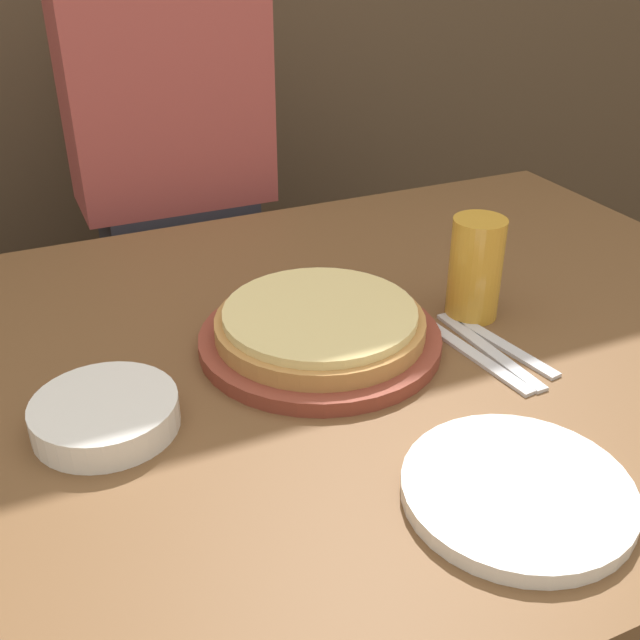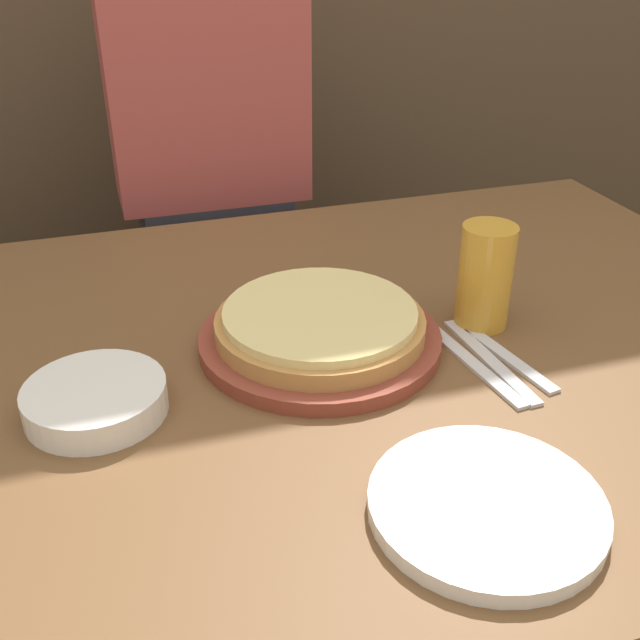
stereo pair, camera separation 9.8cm
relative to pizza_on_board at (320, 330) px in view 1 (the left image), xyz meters
The scene contains 9 objects.
dining_table 0.38m from the pizza_on_board, behind, with size 1.57×1.01×0.70m.
pizza_on_board is the anchor object (origin of this frame).
beer_glass 0.24m from the pizza_on_board, ahead, with size 0.07×0.07×0.15m.
dinner_plate 0.35m from the pizza_on_board, 80.28° to the right, with size 0.23×0.23×0.02m.
side_bowl 0.30m from the pizza_on_board, 167.93° to the right, with size 0.16×0.16×0.04m.
fork 0.20m from the pizza_on_board, 31.05° to the right, with size 0.04×0.21×0.00m.
dinner_knife 0.22m from the pizza_on_board, 27.73° to the right, with size 0.03×0.21×0.00m.
spoon 0.25m from the pizza_on_board, 25.01° to the right, with size 0.05×0.18×0.00m.
diner_person 0.70m from the pizza_on_board, 91.60° to the left, with size 0.38×0.20×1.28m.
Camera 1 is at (-0.29, -0.77, 1.23)m, focal length 42.00 mm.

